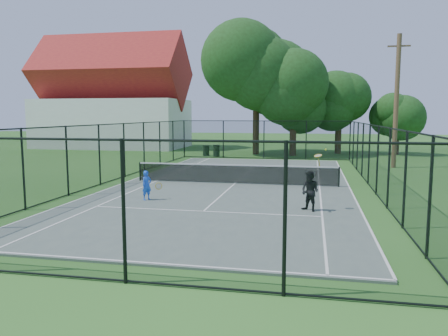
% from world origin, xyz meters
% --- Properties ---
extents(ground, '(120.00, 120.00, 0.00)m').
position_xyz_m(ground, '(0.00, 0.00, 0.00)').
color(ground, '#2A5C1F').
extents(tennis_court, '(11.00, 24.00, 0.06)m').
position_xyz_m(tennis_court, '(0.00, 0.00, 0.03)').
color(tennis_court, '#52605B').
rests_on(tennis_court, ground).
extents(tennis_net, '(10.08, 0.08, 0.95)m').
position_xyz_m(tennis_net, '(0.00, 0.00, 0.58)').
color(tennis_net, black).
rests_on(tennis_net, tennis_court).
extents(fence, '(13.10, 26.10, 3.00)m').
position_xyz_m(fence, '(0.00, 0.00, 1.50)').
color(fence, black).
rests_on(fence, ground).
extents(tree_near_left, '(8.08, 8.08, 10.54)m').
position_xyz_m(tree_near_left, '(-1.15, 17.06, 6.49)').
color(tree_near_left, '#332114').
rests_on(tree_near_left, ground).
extents(tree_near_mid, '(5.88, 5.88, 7.69)m').
position_xyz_m(tree_near_mid, '(2.10, 16.10, 4.74)').
color(tree_near_mid, '#332114').
rests_on(tree_near_mid, ground).
extents(tree_near_right, '(5.28, 5.28, 7.29)m').
position_xyz_m(tree_near_right, '(5.97, 19.00, 4.63)').
color(tree_near_right, '#332114').
rests_on(tree_near_right, ground).
extents(tree_far_right, '(4.28, 4.28, 5.66)m').
position_xyz_m(tree_far_right, '(10.89, 19.29, 3.50)').
color(tree_far_right, '#332114').
rests_on(tree_far_right, ground).
extents(building, '(15.30, 8.15, 11.87)m').
position_xyz_m(building, '(-17.00, 22.00, 4.93)').
color(building, silver).
rests_on(building, ground).
extents(trash_bin_left, '(0.58, 0.58, 0.89)m').
position_xyz_m(trash_bin_left, '(-5.06, 14.55, 0.45)').
color(trash_bin_left, black).
rests_on(trash_bin_left, ground).
extents(trash_bin_right, '(0.58, 0.58, 0.96)m').
position_xyz_m(trash_bin_right, '(-4.07, 14.18, 0.48)').
color(trash_bin_right, black).
rests_on(trash_bin_right, ground).
extents(utility_pole, '(1.40, 0.30, 8.56)m').
position_xyz_m(utility_pole, '(8.98, 9.00, 4.34)').
color(utility_pole, '#4C3823').
rests_on(utility_pole, ground).
extents(player_blue, '(0.82, 0.51, 1.18)m').
position_xyz_m(player_blue, '(-2.74, -4.80, 0.65)').
color(player_blue, blue).
rests_on(player_blue, tennis_court).
extents(player_black, '(0.99, 0.93, 2.20)m').
position_xyz_m(player_black, '(3.69, -5.59, 0.78)').
color(player_black, black).
rests_on(player_black, tennis_court).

